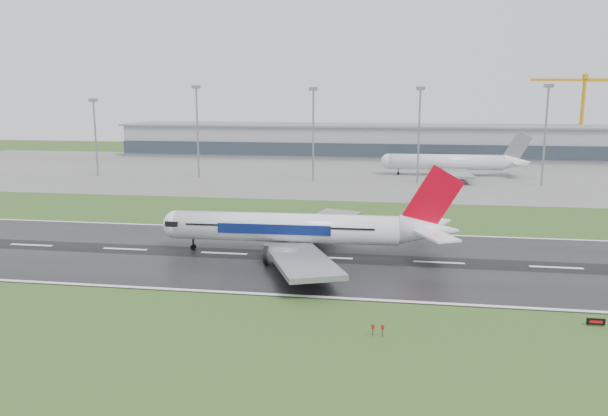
# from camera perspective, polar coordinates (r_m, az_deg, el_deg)

# --- Properties ---
(ground) EXTENTS (520.00, 520.00, 0.00)m
(ground) POSITION_cam_1_polar(r_m,az_deg,el_deg) (109.97, 2.38, -4.84)
(ground) COLOR #2D4E1C
(ground) RESTS_ON ground
(runway) EXTENTS (400.00, 45.00, 0.10)m
(runway) POSITION_cam_1_polar(r_m,az_deg,el_deg) (109.95, 2.38, -4.82)
(runway) COLOR black
(runway) RESTS_ON ground
(apron) EXTENTS (400.00, 130.00, 0.08)m
(apron) POSITION_cam_1_polar(r_m,az_deg,el_deg) (232.42, 5.99, 3.41)
(apron) COLOR slate
(apron) RESTS_ON ground
(terminal) EXTENTS (240.00, 36.00, 15.00)m
(terminal) POSITION_cam_1_polar(r_m,az_deg,el_deg) (291.30, 6.68, 6.36)
(terminal) COLOR gray
(terminal) RESTS_ON ground
(main_airliner) EXTENTS (57.19, 54.59, 16.52)m
(main_airliner) POSITION_cam_1_polar(r_m,az_deg,el_deg) (110.89, 0.23, -0.26)
(main_airliner) COLOR white
(main_airliner) RESTS_ON runway
(parked_airliner) EXTENTS (56.85, 53.15, 16.23)m
(parked_airliner) POSITION_cam_1_polar(r_m,az_deg,el_deg) (228.01, 14.05, 5.07)
(parked_airliner) COLOR silver
(parked_airliner) RESTS_ON apron
(tower_crane) EXTENTS (39.01, 13.33, 39.87)m
(tower_crane) POSITION_cam_1_polar(r_m,az_deg,el_deg) (317.42, 25.16, 8.03)
(tower_crane) COLOR #CB890E
(tower_crane) RESTS_ON ground
(runway_sign) EXTENTS (2.31, 0.44, 1.04)m
(runway_sign) POSITION_cam_1_polar(r_m,az_deg,el_deg) (87.37, 26.26, -9.82)
(runway_sign) COLOR black
(runway_sign) RESTS_ON ground
(floodmast_0) EXTENTS (0.64, 0.64, 27.32)m
(floodmast_0) POSITION_cam_1_polar(r_m,az_deg,el_deg) (233.79, -19.40, 6.26)
(floodmast_0) COLOR gray
(floodmast_0) RESTS_ON ground
(floodmast_1) EXTENTS (0.64, 0.64, 31.95)m
(floodmast_1) POSITION_cam_1_polar(r_m,az_deg,el_deg) (217.72, -10.19, 7.02)
(floodmast_1) COLOR gray
(floodmast_1) RESTS_ON ground
(floodmast_2) EXTENTS (0.64, 0.64, 31.22)m
(floodmast_2) POSITION_cam_1_polar(r_m,az_deg,el_deg) (207.78, 0.89, 6.92)
(floodmast_2) COLOR gray
(floodmast_2) RESTS_ON ground
(floodmast_3) EXTENTS (0.64, 0.64, 31.31)m
(floodmast_3) POSITION_cam_1_polar(r_m,az_deg,el_deg) (205.79, 10.98, 6.70)
(floodmast_3) COLOR gray
(floodmast_3) RESTS_ON ground
(floodmast_4) EXTENTS (0.64, 0.64, 32.04)m
(floodmast_4) POSITION_cam_1_polar(r_m,az_deg,el_deg) (211.05, 22.16, 6.30)
(floodmast_4) COLOR gray
(floodmast_4) RESTS_ON ground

